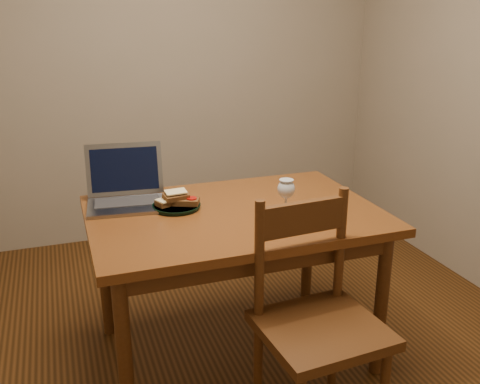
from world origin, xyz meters
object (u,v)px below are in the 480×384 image
object	(u,v)px
plate	(177,206)
table	(234,228)
milk_glass	(286,195)
chair	(318,312)
laptop	(126,188)

from	to	relation	value
plate	table	bearing A→B (deg)	-26.67
milk_glass	chair	bearing A→B (deg)	-99.03
table	milk_glass	size ratio (longest dim) A/B	8.52
plate	milk_glass	size ratio (longest dim) A/B	1.46
table	plate	xyz separation A→B (m)	(-0.24, 0.12, 0.10)
table	plate	size ratio (longest dim) A/B	5.85
plate	laptop	xyz separation A→B (m)	(-0.20, 0.17, 0.06)
table	plate	world-z (taller)	plate
table	laptop	size ratio (longest dim) A/B	3.31
table	chair	xyz separation A→B (m)	(0.14, -0.58, -0.14)
plate	chair	bearing A→B (deg)	-61.58
plate	milk_glass	bearing A→B (deg)	-23.76
laptop	chair	bearing A→B (deg)	-50.22
table	chair	world-z (taller)	chair
chair	plate	bearing A→B (deg)	114.22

